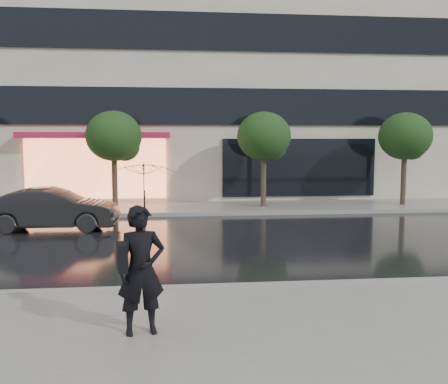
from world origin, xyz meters
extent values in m
plane|color=black|center=(0.00, 0.00, 0.00)|extent=(120.00, 120.00, 0.00)
cube|color=slate|center=(0.00, -3.25, 0.06)|extent=(60.00, 4.50, 0.12)
cube|color=slate|center=(0.00, 10.25, 0.06)|extent=(60.00, 3.50, 0.12)
cube|color=gray|center=(0.00, -1.00, 0.07)|extent=(60.00, 0.25, 0.14)
cube|color=gray|center=(0.00, 8.50, 0.07)|extent=(60.00, 0.25, 0.14)
cube|color=beige|center=(0.00, 18.00, 9.00)|extent=(30.00, 12.00, 18.00)
cube|color=black|center=(0.00, 11.94, 4.30)|extent=(28.00, 0.12, 1.60)
cube|color=black|center=(0.00, 11.94, 7.50)|extent=(28.00, 0.12, 1.60)
cube|color=#FF8C59|center=(-4.00, 11.92, 1.60)|extent=(6.00, 0.10, 2.60)
cube|color=#A91A3C|center=(-4.00, 11.59, 3.05)|extent=(6.40, 0.70, 0.25)
cube|color=black|center=(5.00, 11.94, 1.60)|extent=(7.00, 0.10, 2.60)
cylinder|color=#33261C|center=(-3.00, 10.00, 1.10)|extent=(0.22, 0.22, 2.20)
ellipsoid|color=black|center=(-3.00, 10.00, 3.00)|extent=(2.20, 2.20, 1.98)
sphere|color=black|center=(-2.60, 10.20, 2.60)|extent=(1.20, 1.20, 1.20)
cylinder|color=#33261C|center=(3.00, 10.00, 1.10)|extent=(0.22, 0.22, 2.20)
ellipsoid|color=black|center=(3.00, 10.00, 3.00)|extent=(2.20, 2.20, 1.98)
sphere|color=black|center=(3.40, 10.20, 2.60)|extent=(1.20, 1.20, 1.20)
cylinder|color=#33261C|center=(9.00, 10.00, 1.10)|extent=(0.22, 0.22, 2.20)
ellipsoid|color=black|center=(9.00, 10.00, 3.00)|extent=(2.20, 2.20, 1.98)
sphere|color=black|center=(9.40, 10.20, 2.60)|extent=(1.20, 1.20, 1.20)
imported|color=black|center=(-4.50, 6.00, 0.67)|extent=(4.10, 1.49, 1.34)
imported|color=black|center=(-1.16, -3.15, 1.03)|extent=(0.74, 0.57, 1.83)
imported|color=#3F0B0E|center=(-1.10, -3.14, 2.17)|extent=(1.04, 1.05, 0.80)
cylinder|color=black|center=(-1.10, -3.14, 1.71)|extent=(0.02, 0.02, 0.91)
cube|color=black|center=(-1.41, -3.27, 1.25)|extent=(0.19, 0.36, 0.39)
camera|label=1|loc=(-0.70, -10.09, 2.87)|focal=40.00mm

